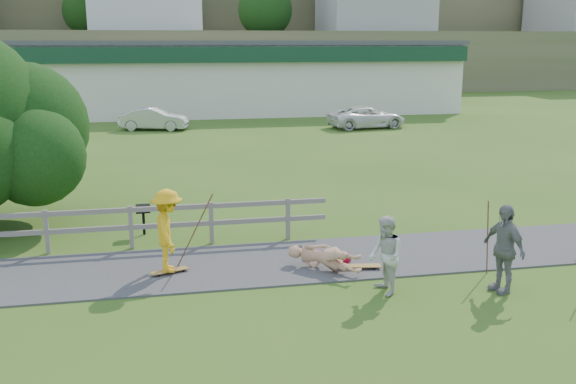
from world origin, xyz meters
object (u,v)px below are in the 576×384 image
object	(u,v)px
skater_rider	(168,235)
skater_fallen	(324,258)
spectator_b	(504,248)
car_silver	(154,119)
car_white	(367,117)
spectator_a	(385,256)
bbq	(144,220)

from	to	relation	value
skater_rider	skater_fallen	world-z (taller)	skater_rider
skater_fallen	spectator_b	world-z (taller)	spectator_b
car_silver	car_white	bearing A→B (deg)	-83.46
spectator_a	car_white	world-z (taller)	spectator_a
skater_rider	skater_fallen	distance (m)	3.51
skater_fallen	spectator_b	bearing A→B (deg)	-75.31
skater_rider	skater_fallen	bearing A→B (deg)	-100.77
car_white	bbq	size ratio (longest dim) A/B	5.65
skater_rider	car_silver	xyz separation A→B (m)	(-0.35, 24.31, -0.28)
skater_fallen	bbq	xyz separation A→B (m)	(-4.03, 3.70, 0.09)
skater_fallen	spectator_a	xyz separation A→B (m)	(0.90, -1.52, 0.50)
car_white	bbq	distance (m)	23.23
skater_fallen	spectator_b	distance (m)	3.86
spectator_a	spectator_b	world-z (taller)	spectator_b
skater_rider	skater_fallen	xyz separation A→B (m)	(3.43, -0.46, -0.60)
spectator_b	car_white	size ratio (longest dim) A/B	0.40
car_white	skater_rider	bearing A→B (deg)	143.87
skater_rider	spectator_b	xyz separation A→B (m)	(6.74, -2.33, 0.01)
car_silver	spectator_b	bearing A→B (deg)	-151.15
spectator_b	car_silver	size ratio (longest dim) A/B	0.48
skater_rider	car_silver	bearing A→B (deg)	-2.28
skater_rider	spectator_a	world-z (taller)	skater_rider
spectator_b	bbq	world-z (taller)	spectator_b
spectator_a	bbq	distance (m)	7.19
spectator_b	bbq	bearing A→B (deg)	-141.27
skater_rider	car_silver	world-z (taller)	skater_rider
spectator_a	car_silver	bearing A→B (deg)	-171.87
car_silver	car_white	xyz separation A→B (m)	(12.44, -1.61, -0.00)
spectator_a	bbq	bearing A→B (deg)	-138.58
skater_fallen	car_white	xyz separation A→B (m)	(8.66, 23.16, 0.32)
car_white	spectator_a	bearing A→B (deg)	154.44
skater_fallen	car_silver	size ratio (longest dim) A/B	0.45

